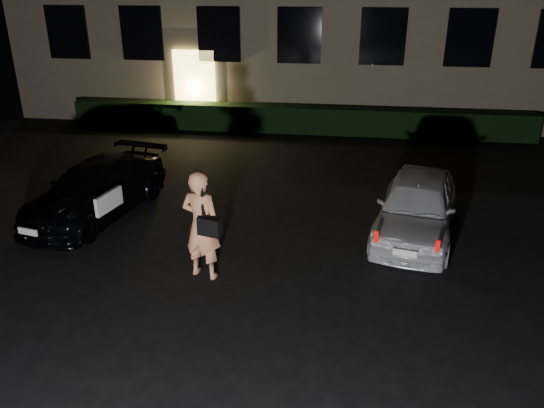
# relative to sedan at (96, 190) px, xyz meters

# --- Properties ---
(ground) EXTENTS (80.00, 80.00, 0.00)m
(ground) POSITION_rel_sedan_xyz_m (3.57, -3.33, -0.56)
(ground) COLOR black
(ground) RESTS_ON ground
(hedge) EXTENTS (15.00, 0.70, 0.85)m
(hedge) POSITION_rel_sedan_xyz_m (3.57, 7.17, -0.13)
(hedge) COLOR black
(hedge) RESTS_ON ground
(sedan) EXTENTS (2.31, 4.09, 1.12)m
(sedan) POSITION_rel_sedan_xyz_m (0.00, 0.00, 0.00)
(sedan) COLOR black
(sedan) RESTS_ON ground
(hatch) EXTENTS (2.12, 3.76, 1.21)m
(hatch) POSITION_rel_sedan_xyz_m (6.62, -0.07, 0.04)
(hatch) COLOR silver
(hatch) RESTS_ON ground
(man) EXTENTS (0.80, 0.63, 1.90)m
(man) POSITION_rel_sedan_xyz_m (2.91, -2.18, 0.40)
(man) COLOR #EA9469
(man) RESTS_ON ground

